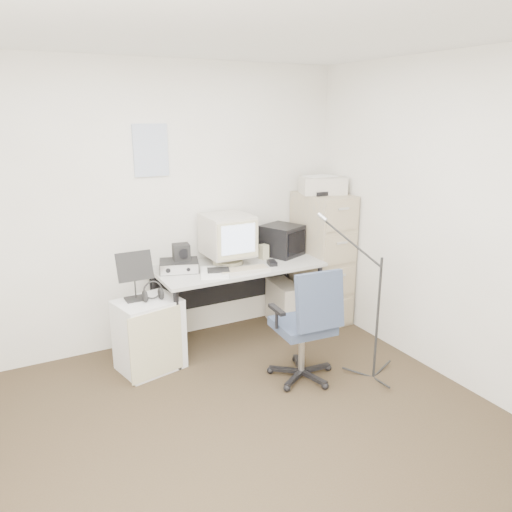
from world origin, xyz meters
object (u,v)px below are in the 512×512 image
office_chair (302,323)px  filing_cabinet (322,258)px  desk (238,302)px  side_cart (149,335)px

office_chair → filing_cabinet: bearing=52.3°
desk → office_chair: (0.13, -0.89, 0.11)m
filing_cabinet → office_chair: filing_cabinet is taller
desk → side_cart: 0.92m
filing_cabinet → side_cart: (-1.85, -0.20, -0.35)m
desk → office_chair: 0.90m
office_chair → side_cart: office_chair is taller
filing_cabinet → side_cart: 1.89m
filing_cabinet → desk: bearing=-178.2°
desk → side_cart: (-0.90, -0.17, -0.06)m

